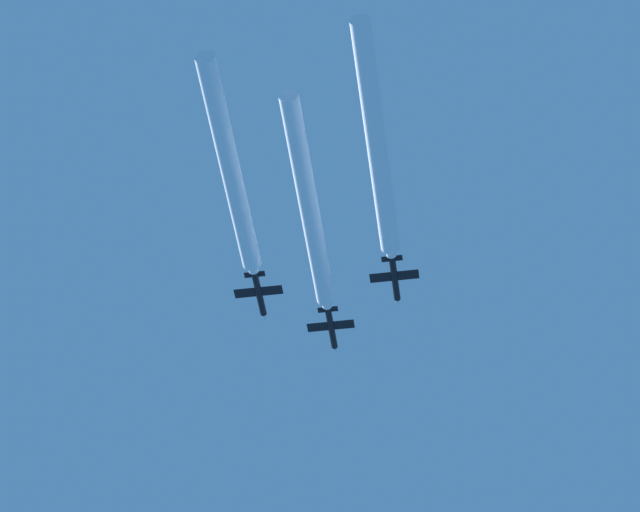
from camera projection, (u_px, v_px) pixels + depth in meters
jet_lead at (331, 329)px, 252.44m from camera, size 8.82×12.84×3.09m
jet_left_wingman at (259, 295)px, 244.55m from camera, size 8.82×12.84×3.09m
jet_right_wingman at (395, 279)px, 241.99m from camera, size 8.82×12.84×3.09m
smoke_trail_lead at (309, 208)px, 232.56m from camera, size 3.37×47.87×3.37m
smoke_trail_left_wingman at (231, 171)px, 225.30m from camera, size 3.37×45.98×3.37m
smoke_trail_right_wingman at (377, 146)px, 221.79m from camera, size 3.37×48.83×3.37m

